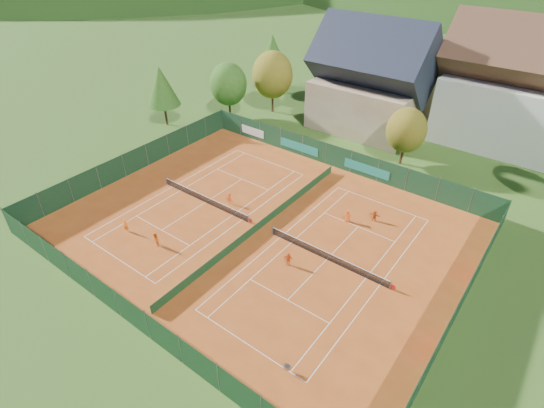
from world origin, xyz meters
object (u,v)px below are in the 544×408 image
Objects in this scene: player_left_far at (229,198)px; player_right_near at (288,259)px; player_left_mid at (155,240)px; chalet at (371,84)px; player_right_far_b at (375,216)px; ball_hopper at (288,367)px; player_left_near at (126,226)px; hotel_block_a at (524,95)px; player_right_far_a at (348,216)px.

player_left_far is 0.95× the size of player_right_near.
player_right_near is (11.97, 5.57, -0.05)m from player_left_mid.
player_right_far_b is (11.84, -21.62, -5.98)m from chalet.
ball_hopper is 22.92m from player_left_near.
hotel_block_a is 52.50m from player_left_near.
player_left_near is 11.41m from player_left_far.
player_left_mid is at bearing 39.38° from player_right_far_b.
hotel_block_a is at bearing 51.42° from player_right_near.
player_right_near is at bearing -13.64° from player_left_near.
chalet is at bearing 109.57° from ball_hopper.
player_left_mid reaches higher than player_left_near.
chalet is 25.36m from player_right_far_b.
player_left_far is at bearing 135.39° from player_right_near.
player_right_far_a is at bearing 106.00° from ball_hopper.
player_left_near is at bearing -139.71° from player_left_mid.
ball_hopper is 0.55× the size of player_right_near.
chalet is 38.97m from player_left_mid.
chalet reaches higher than player_right_far_a.
player_left_mid is at bearing -29.45° from player_left_near.
player_left_near is (-22.68, 3.31, 0.15)m from ball_hopper.
player_right_far_a is at bearing 31.64° from player_right_far_b.
player_left_near is at bearing 56.38° from player_left_far.
player_left_mid is at bearing -116.86° from hotel_block_a.
player_right_near reaches higher than player_right_far_b.
player_left_near is at bearing 32.84° from player_right_far_b.
player_left_mid reaches higher than player_right_far_a.
player_right_far_a is (9.62, -23.47, -5.91)m from chalet.
player_right_far_b is (3.34, 11.18, -0.08)m from player_right_near.
chalet is 11.11× the size of player_right_near.
player_left_far is 0.96× the size of player_right_far_a.
player_right_far_a reaches higher than ball_hopper.
player_right_far_a is (-5.31, 18.52, 0.16)m from ball_hopper.
player_left_near is (-7.75, -38.68, -5.92)m from chalet.
player_right_near reaches higher than player_left_far.
hotel_block_a is 16.75× the size of player_right_far_b.
player_right_far_b is (14.47, 6.87, -0.05)m from player_left_far.
player_left_far is at bearing 2.27° from player_right_far_a.
player_right_near is at bearing 65.17° from player_right_far_b.
chalet reaches higher than player_right_near.
player_left_near is 0.98× the size of player_right_far_a.
ball_hopper is 0.58× the size of player_left_far.
ball_hopper is 0.51× the size of player_left_mid.
chalet is 10.36× the size of player_left_mid.
player_left_mid is (4.29, 0.31, 0.08)m from player_left_near.
ball_hopper is (-4.07, -47.99, -6.83)m from hotel_block_a.
player_left_near is (-26.75, -44.68, -6.68)m from hotel_block_a.
chalet is 39.89m from player_left_near.
chalet is 11.55× the size of player_left_near.
player_left_mid is 19.83m from player_right_far_a.
player_right_near is at bearing -105.14° from hotel_block_a.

